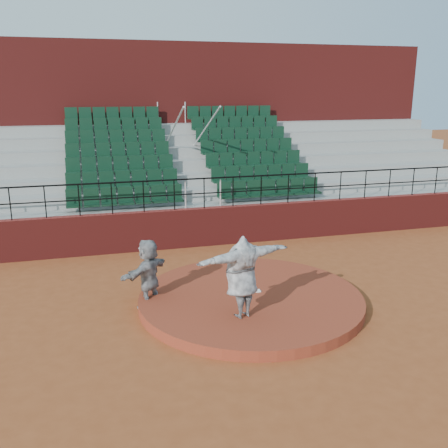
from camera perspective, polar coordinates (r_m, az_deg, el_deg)
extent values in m
plane|color=brown|center=(12.53, 3.06, -9.11)|extent=(90.00, 90.00, 0.00)
cylinder|color=maroon|center=(12.48, 3.07, -8.59)|extent=(5.50, 5.50, 0.25)
cube|color=white|center=(12.55, 2.86, -7.74)|extent=(0.60, 0.15, 0.03)
cube|color=maroon|center=(16.85, -2.24, -0.30)|extent=(24.00, 0.30, 1.30)
cylinder|color=black|center=(16.48, -2.30, 5.23)|extent=(24.00, 0.05, 0.05)
cylinder|color=black|center=(16.58, -2.29, 3.53)|extent=(24.00, 0.04, 0.04)
cylinder|color=black|center=(16.34, -23.25, 2.12)|extent=(0.04, 0.04, 1.00)
cylinder|color=black|center=(16.23, -19.76, 2.38)|extent=(0.04, 0.04, 1.00)
cylinder|color=black|center=(16.18, -16.24, 2.63)|extent=(0.04, 0.04, 1.00)
cylinder|color=black|center=(16.19, -12.70, 2.87)|extent=(0.04, 0.04, 1.00)
cylinder|color=black|center=(16.26, -9.18, 3.11)|extent=(0.04, 0.04, 1.00)
cylinder|color=black|center=(16.39, -5.70, 3.33)|extent=(0.04, 0.04, 1.00)
cylinder|color=black|center=(16.58, -2.29, 3.53)|extent=(0.04, 0.04, 1.00)
cylinder|color=black|center=(16.83, 1.04, 3.71)|extent=(0.04, 0.04, 1.00)
cylinder|color=black|center=(17.13, 4.26, 3.88)|extent=(0.04, 0.04, 1.00)
cylinder|color=black|center=(17.49, 7.36, 4.03)|extent=(0.04, 0.04, 1.00)
cylinder|color=black|center=(17.89, 10.33, 4.16)|extent=(0.04, 0.04, 1.00)
cylinder|color=black|center=(18.34, 13.16, 4.28)|extent=(0.04, 0.04, 1.00)
cylinder|color=black|center=(18.83, 15.85, 4.38)|extent=(0.04, 0.04, 1.00)
cylinder|color=black|center=(19.36, 18.40, 4.46)|extent=(0.04, 0.04, 1.00)
cylinder|color=black|center=(19.93, 20.80, 4.53)|extent=(0.04, 0.04, 1.00)
cylinder|color=black|center=(20.53, 23.08, 4.60)|extent=(0.04, 0.04, 1.00)
cube|color=gray|center=(17.39, -2.68, 0.19)|extent=(24.00, 0.85, 1.30)
cube|color=black|center=(16.81, -11.16, 2.93)|extent=(3.85, 0.48, 0.72)
cube|color=black|center=(17.87, 5.22, 3.88)|extent=(3.85, 0.48, 0.72)
cube|color=gray|center=(18.15, -3.27, 1.47)|extent=(24.00, 0.85, 1.70)
cube|color=black|center=(17.57, -11.45, 4.77)|extent=(3.85, 0.48, 0.72)
cube|color=black|center=(18.59, 4.33, 5.59)|extent=(3.85, 0.48, 0.72)
cube|color=gray|center=(18.91, -3.83, 2.65)|extent=(24.00, 0.85, 2.10)
cube|color=black|center=(18.34, -11.71, 6.45)|extent=(3.85, 0.48, 0.72)
cube|color=black|center=(19.32, 3.51, 7.17)|extent=(3.85, 0.48, 0.72)
cube|color=gray|center=(19.69, -4.34, 3.73)|extent=(24.00, 0.85, 2.50)
cube|color=black|center=(19.13, -11.95, 8.00)|extent=(3.85, 0.48, 0.72)
cube|color=black|center=(20.07, 2.74, 8.64)|extent=(3.85, 0.48, 0.72)
cube|color=gray|center=(20.47, -4.81, 4.74)|extent=(24.00, 0.85, 2.90)
cube|color=black|center=(19.93, -12.18, 9.43)|extent=(3.85, 0.48, 0.72)
cube|color=black|center=(20.83, 2.02, 9.99)|extent=(3.85, 0.48, 0.72)
cube|color=gray|center=(21.26, -5.25, 5.67)|extent=(24.00, 0.85, 3.30)
cube|color=black|center=(20.74, -12.39, 10.74)|extent=(3.85, 0.48, 0.72)
cube|color=black|center=(21.61, 1.35, 11.25)|extent=(3.85, 0.48, 0.72)
cube|color=gray|center=(22.05, -5.65, 6.53)|extent=(24.00, 0.85, 3.70)
cube|color=black|center=(21.56, -12.59, 11.96)|extent=(3.85, 0.48, 0.72)
cube|color=black|center=(22.40, 0.72, 12.42)|extent=(3.85, 0.48, 0.72)
cylinder|color=silver|center=(19.27, -6.24, 9.91)|extent=(0.06, 5.97, 2.46)
cylinder|color=silver|center=(19.49, -2.71, 10.04)|extent=(0.06, 5.97, 2.46)
cube|color=maroon|center=(23.76, -6.57, 11.25)|extent=(24.00, 3.00, 7.10)
imported|color=black|center=(10.97, 2.05, -6.02)|extent=(2.39, 1.24, 1.88)
imported|color=black|center=(12.24, -8.62, -5.57)|extent=(1.48, 1.46, 1.70)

